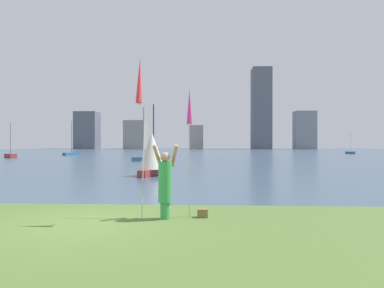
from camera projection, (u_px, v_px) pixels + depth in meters
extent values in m
cube|color=#384C60|center=(193.00, 153.00, 69.36)|extent=(120.00, 117.54, 0.12)
cube|color=#263316|center=(112.00, 205.00, 10.65)|extent=(120.00, 0.70, 0.02)
cylinder|color=green|center=(165.00, 210.00, 8.62)|extent=(0.25, 0.25, 0.44)
cylinder|color=green|center=(165.00, 182.00, 8.62)|extent=(0.35, 0.35, 1.04)
sphere|color=tan|center=(165.00, 157.00, 8.62)|extent=(0.25, 0.25, 0.25)
cylinder|color=tan|center=(157.00, 156.00, 8.77)|extent=(0.25, 0.40, 0.60)
cylinder|color=tan|center=(174.00, 156.00, 8.75)|extent=(0.25, 0.40, 0.60)
cylinder|color=#B2B2B7|center=(143.00, 161.00, 8.86)|extent=(0.02, 0.44, 2.93)
cone|color=red|center=(139.00, 80.00, 8.36)|extent=(0.16, 0.32, 1.20)
sphere|color=yellow|center=(140.00, 104.00, 8.44)|extent=(0.06, 0.06, 0.06)
cylinder|color=#B2B2B7|center=(189.00, 171.00, 8.80)|extent=(0.02, 0.16, 2.47)
cone|color=#D83399|center=(190.00, 107.00, 8.96)|extent=(0.16, 0.21, 0.94)
sphere|color=yellow|center=(189.00, 124.00, 8.94)|extent=(0.06, 0.06, 0.06)
cube|color=olive|center=(203.00, 213.00, 8.79)|extent=(0.27, 0.19, 0.22)
cube|color=maroon|center=(11.00, 156.00, 43.71)|extent=(1.95, 1.71, 0.56)
cylinder|color=#47474C|center=(10.00, 138.00, 43.70)|extent=(0.06, 0.06, 4.04)
cube|color=#2D6084|center=(72.00, 154.00, 53.60)|extent=(2.23, 2.81, 0.45)
cylinder|color=#47474C|center=(72.00, 137.00, 53.59)|extent=(0.08, 0.08, 5.11)
cube|color=maroon|center=(154.00, 172.00, 20.16)|extent=(1.42, 3.16, 0.42)
cylinder|color=#47474C|center=(154.00, 137.00, 20.16)|extent=(0.09, 0.09, 3.88)
cone|color=silver|center=(152.00, 151.00, 19.94)|extent=(1.97, 1.97, 2.18)
cube|color=#2D6084|center=(350.00, 153.00, 61.11)|extent=(1.79, 1.58, 0.42)
cylinder|color=silver|center=(351.00, 142.00, 61.10)|extent=(0.06, 0.06, 3.54)
cube|color=#2D6084|center=(143.00, 159.00, 36.28)|extent=(2.58, 1.60, 0.44)
cylinder|color=#47474C|center=(143.00, 132.00, 36.27)|extent=(0.07, 0.07, 5.41)
cube|color=#565B66|center=(87.00, 130.00, 112.03)|extent=(7.28, 6.21, 12.44)
cube|color=gray|center=(136.00, 135.00, 110.20)|extent=(6.57, 7.79, 9.31)
cube|color=gray|center=(197.00, 137.00, 113.74)|extent=(4.67, 6.92, 7.94)
cube|color=#565B66|center=(261.00, 109.00, 109.72)|extent=(6.11, 6.78, 26.53)
cube|color=gray|center=(305.00, 130.00, 108.83)|extent=(6.70, 4.82, 12.36)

